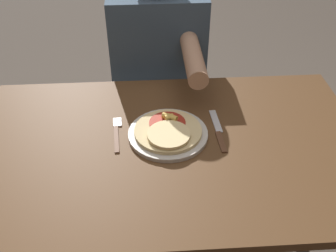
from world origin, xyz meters
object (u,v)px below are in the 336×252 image
(fork, at_px, (117,132))
(knife, at_px, (218,131))
(plate, at_px, (168,134))
(dining_table, at_px, (171,171))
(pizza, at_px, (168,131))
(person_diner, at_px, (159,69))

(fork, relative_size, knife, 0.80)
(plate, xyz_separation_m, fork, (-0.17, 0.03, -0.00))
(fork, bearing_deg, knife, -3.03)
(dining_table, height_order, fork, fork)
(plate, distance_m, knife, 0.17)
(pizza, bearing_deg, plate, 93.94)
(pizza, height_order, fork, pizza)
(dining_table, distance_m, person_diner, 0.57)
(plate, relative_size, person_diner, 0.21)
(pizza, relative_size, person_diner, 0.18)
(dining_table, relative_size, fork, 7.14)
(knife, bearing_deg, person_diner, 108.67)
(plate, xyz_separation_m, pizza, (0.00, -0.00, 0.02))
(dining_table, height_order, knife, knife)
(pizza, distance_m, person_diner, 0.53)
(dining_table, xyz_separation_m, person_diner, (-0.01, 0.56, 0.06))
(plate, xyz_separation_m, person_diner, (-0.01, 0.52, -0.06))
(dining_table, xyz_separation_m, plate, (-0.01, 0.04, 0.12))
(fork, distance_m, knife, 0.33)
(dining_table, bearing_deg, plate, 97.94)
(dining_table, relative_size, knife, 5.69)
(person_diner, bearing_deg, pizza, -89.26)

